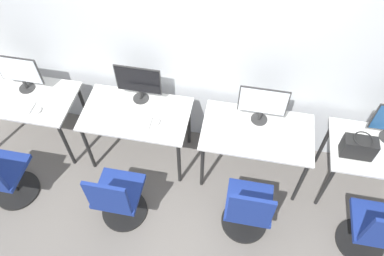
{
  "coord_description": "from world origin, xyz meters",
  "views": [
    {
      "loc": [
        0.4,
        -2.0,
        3.73
      ],
      "look_at": [
        0.0,
        0.13,
        0.9
      ],
      "focal_mm": 35.0,
      "sensor_mm": 36.0,
      "label": 1
    }
  ],
  "objects": [
    {
      "name": "wall_back",
      "position": [
        0.0,
        0.77,
        1.4
      ],
      "size": [
        12.0,
        0.05,
        2.8
      ],
      "color": "silver",
      "rests_on": "ground_plane"
    },
    {
      "name": "keyboard_right",
      "position": [
        0.63,
        0.21,
        0.76
      ],
      "size": [
        0.38,
        0.16,
        0.02
      ],
      "color": "silver",
      "rests_on": "desk_right"
    },
    {
      "name": "monitor_left",
      "position": [
        -0.63,
        0.53,
        1.0
      ],
      "size": [
        0.48,
        0.17,
        0.45
      ],
      "color": "#2D2D2D",
      "rests_on": "desk_left"
    },
    {
      "name": "monitor_far_left",
      "position": [
        -1.89,
        0.44,
        1.0
      ],
      "size": [
        0.48,
        0.17,
        0.45
      ],
      "color": "#2D2D2D",
      "rests_on": "desk_far_left"
    },
    {
      "name": "ground_plane",
      "position": [
        0.0,
        0.0,
        0.0
      ],
      "size": [
        20.0,
        20.0,
        0.0
      ],
      "primitive_type": "plane",
      "color": "slate"
    },
    {
      "name": "office_chair_right",
      "position": [
        0.64,
        -0.37,
        0.38
      ],
      "size": [
        0.48,
        0.48,
        0.92
      ],
      "color": "black",
      "rests_on": "ground_plane"
    },
    {
      "name": "mouse_left",
      "position": [
        -0.38,
        0.24,
        0.77
      ],
      "size": [
        0.06,
        0.09,
        0.03
      ],
      "color": "silver",
      "rests_on": "desk_left"
    },
    {
      "name": "office_chair_far_left",
      "position": [
        -1.86,
        -0.48,
        0.38
      ],
      "size": [
        0.48,
        0.48,
        0.92
      ],
      "color": "black",
      "rests_on": "ground_plane"
    },
    {
      "name": "office_chair_far_right",
      "position": [
        1.82,
        -0.36,
        0.38
      ],
      "size": [
        0.48,
        0.48,
        0.92
      ],
      "color": "black",
      "rests_on": "ground_plane"
    },
    {
      "name": "mouse_right",
      "position": [
        0.89,
        0.19,
        0.77
      ],
      "size": [
        0.06,
        0.09,
        0.03
      ],
      "color": "silver",
      "rests_on": "desk_right"
    },
    {
      "name": "office_chair_left",
      "position": [
        -0.63,
        -0.48,
        0.38
      ],
      "size": [
        0.48,
        0.48,
        0.92
      ],
      "color": "black",
      "rests_on": "ground_plane"
    },
    {
      "name": "mouse_far_left",
      "position": [
        -1.63,
        0.16,
        0.77
      ],
      "size": [
        0.06,
        0.09,
        0.03
      ],
      "color": "silver",
      "rests_on": "desk_far_left"
    },
    {
      "name": "handbag",
      "position": [
        1.56,
        0.23,
        0.87
      ],
      "size": [
        0.3,
        0.18,
        0.25
      ],
      "color": "black",
      "rests_on": "desk_far_right"
    },
    {
      "name": "keyboard_far_left",
      "position": [
        -1.89,
        0.18,
        0.76
      ],
      "size": [
        0.38,
        0.16,
        0.02
      ],
      "color": "silver",
      "rests_on": "desk_far_left"
    },
    {
      "name": "desk_left",
      "position": [
        -0.63,
        0.32,
        0.66
      ],
      "size": [
        1.11,
        0.65,
        0.75
      ],
      "color": "silver",
      "rests_on": "ground_plane"
    },
    {
      "name": "desk_right",
      "position": [
        0.63,
        0.32,
        0.66
      ],
      "size": [
        1.11,
        0.65,
        0.75
      ],
      "color": "silver",
      "rests_on": "ground_plane"
    },
    {
      "name": "keyboard_left",
      "position": [
        -0.63,
        0.22,
        0.76
      ],
      "size": [
        0.38,
        0.16,
        0.02
      ],
      "color": "silver",
      "rests_on": "desk_left"
    },
    {
      "name": "desk_far_left",
      "position": [
        -1.89,
        0.32,
        0.66
      ],
      "size": [
        1.11,
        0.65,
        0.75
      ],
      "color": "silver",
      "rests_on": "ground_plane"
    },
    {
      "name": "monitor_right",
      "position": [
        0.63,
        0.48,
        1.0
      ],
      "size": [
        0.48,
        0.17,
        0.45
      ],
      "color": "#2D2D2D",
      "rests_on": "desk_right"
    }
  ]
}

